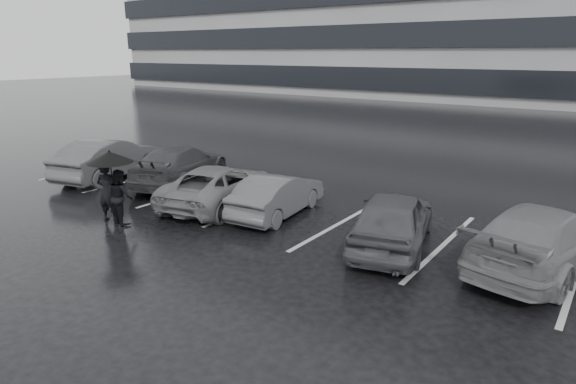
% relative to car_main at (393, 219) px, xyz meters
% --- Properties ---
extents(ground, '(160.00, 160.00, 0.00)m').
position_rel_car_main_xyz_m(ground, '(-2.41, -1.74, -0.68)').
color(ground, black).
rests_on(ground, ground).
extents(car_main, '(2.58, 4.29, 1.37)m').
position_rel_car_main_xyz_m(car_main, '(0.00, 0.00, 0.00)').
color(car_main, black).
rests_on(car_main, ground).
extents(car_west_a, '(1.71, 3.74, 1.19)m').
position_rel_car_main_xyz_m(car_west_a, '(-3.63, 0.28, -0.09)').
color(car_west_a, '#2E2E30').
rests_on(car_west_a, ground).
extents(car_west_b, '(3.02, 4.75, 1.22)m').
position_rel_car_main_xyz_m(car_west_b, '(-5.63, -0.02, -0.07)').
color(car_west_b, '#4C4C4E').
rests_on(car_west_b, ground).
extents(car_west_c, '(3.34, 5.02, 1.35)m').
position_rel_car_main_xyz_m(car_west_c, '(-8.45, 1.00, -0.01)').
color(car_west_c, black).
rests_on(car_west_c, ground).
extents(car_west_d, '(2.64, 4.68, 1.46)m').
position_rel_car_main_xyz_m(car_west_d, '(-11.22, 0.02, 0.05)').
color(car_west_d, '#2E2E30').
rests_on(car_west_d, ground).
extents(car_east, '(2.71, 4.99, 1.37)m').
position_rel_car_main_xyz_m(car_east, '(3.06, 0.75, 0.00)').
color(car_east, '#4C4C4E').
rests_on(car_east, ground).
extents(pedestrian_left, '(0.71, 0.59, 1.66)m').
position_rel_car_main_xyz_m(pedestrian_left, '(-7.05, -2.85, 0.15)').
color(pedestrian_left, black).
rests_on(pedestrian_left, ground).
extents(pedestrian_right, '(0.84, 0.72, 1.49)m').
position_rel_car_main_xyz_m(pedestrian_right, '(-6.62, -2.76, 0.06)').
color(pedestrian_right, black).
rests_on(pedestrian_right, ground).
extents(umbrella, '(1.19, 1.19, 2.02)m').
position_rel_car_main_xyz_m(umbrella, '(-6.75, -2.87, 1.15)').
color(umbrella, black).
rests_on(umbrella, ground).
extents(stall_stripes, '(19.72, 5.00, 0.00)m').
position_rel_car_main_xyz_m(stall_stripes, '(-3.21, 0.76, -0.68)').
color(stall_stripes, '#B5B5B8').
rests_on(stall_stripes, ground).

